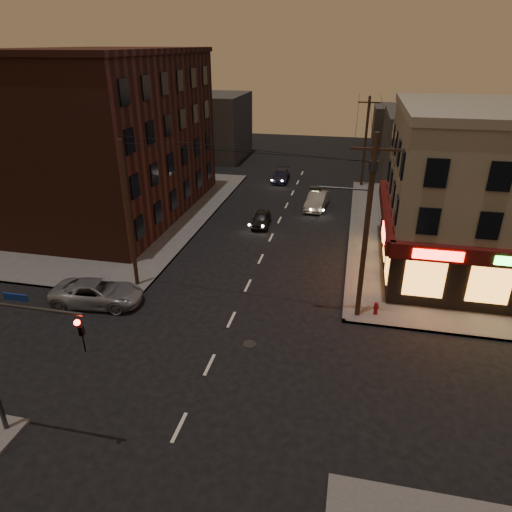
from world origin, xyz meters
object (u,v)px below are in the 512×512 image
(sedan_mid, at_px, (317,201))
(fire_hydrant, at_px, (376,307))
(sedan_near, at_px, (261,219))
(sedan_far, at_px, (281,176))
(suv_cross, at_px, (97,293))

(sedan_mid, relative_size, fire_hydrant, 5.99)
(sedan_near, xyz_separation_m, sedan_mid, (4.11, 5.38, 0.15))
(sedan_near, xyz_separation_m, sedan_far, (-0.63, 13.66, 0.02))
(sedan_near, distance_m, fire_hydrant, 15.29)
(suv_cross, height_order, sedan_near, suv_cross)
(sedan_near, height_order, sedan_mid, sedan_mid)
(suv_cross, bearing_deg, sedan_near, -31.88)
(sedan_mid, height_order, sedan_far, sedan_mid)
(suv_cross, xyz_separation_m, sedan_mid, (10.89, 19.76, 0.02))
(sedan_far, bearing_deg, sedan_mid, -62.23)
(sedan_near, height_order, sedan_far, sedan_far)
(suv_cross, xyz_separation_m, fire_hydrant, (15.86, 2.07, -0.16))
(sedan_far, bearing_deg, suv_cross, -104.42)
(suv_cross, relative_size, sedan_near, 1.50)
(suv_cross, relative_size, sedan_mid, 1.15)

